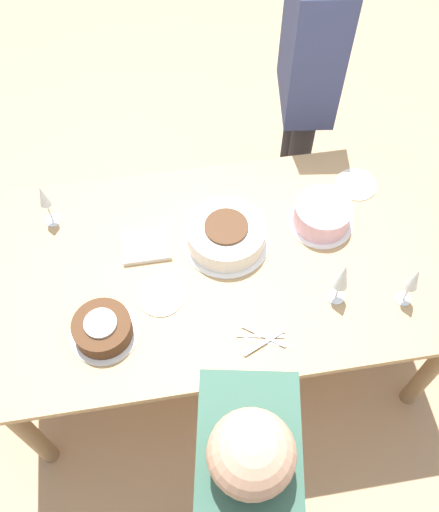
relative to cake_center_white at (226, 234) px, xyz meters
The scene contains 14 objects.
ground_plane 0.80m from the cake_center_white, 113.66° to the right, with size 12.00×12.00×0.00m, color tan.
dining_table 0.17m from the cake_center_white, 113.66° to the right, with size 1.79×0.98×0.74m.
cake_center_white is the anchor object (origin of this frame).
cake_front_chocolate 0.58m from the cake_center_white, 147.02° to the right, with size 0.25×0.25×0.09m.
cake_back_decorated 0.39m from the cake_center_white, ahead, with size 0.26×0.26×0.10m.
wine_glass_near 0.48m from the cake_center_white, 40.65° to the right, with size 0.07×0.07×0.22m.
wine_glass_far 0.70m from the cake_center_white, 30.68° to the right, with size 0.06×0.06×0.21m.
wine_glass_extra 0.71m from the cake_center_white, 162.44° to the left, with size 0.07×0.07×0.21m.
dessert_plate_left 0.35m from the cake_center_white, 143.73° to the right, with size 0.17×0.17×0.01m.
dessert_plate_right 0.62m from the cake_center_white, 18.34° to the left, with size 0.17×0.17×0.01m.
fork_pile 0.44m from the cake_center_white, 81.74° to the right, with size 0.19×0.12×0.01m.
napkin_stack 0.31m from the cake_center_white, behind, with size 0.19×0.14×0.02m.
person_cutting 0.99m from the cake_center_white, 97.12° to the right, with size 0.29×0.43×1.56m.
person_watching 0.87m from the cake_center_white, 55.87° to the left, with size 0.27×0.43×1.56m.
Camera 1 is at (-0.18, -1.12, 2.59)m, focal length 40.00 mm.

